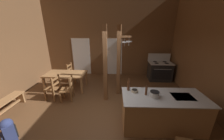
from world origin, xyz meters
TOP-DOWN VIEW (x-y plane):
  - ground_plane at (0.00, 0.00)m, footprint 7.66×7.73m
  - wall_back at (0.00, 3.53)m, footprint 7.66×0.14m
  - glazed_door_back_left at (-1.54, 3.46)m, footprint 1.00×0.01m
  - glazed_panel_back_right at (0.34, 3.46)m, footprint 0.84×0.01m
  - kitchen_island at (1.75, -0.46)m, footprint 2.17×0.99m
  - stove_range at (2.71, 2.78)m, footprint 1.15×0.83m
  - support_post_with_pot_rack at (0.59, 1.25)m, footprint 0.55×0.25m
  - support_post_center at (0.10, 0.78)m, footprint 0.14×0.14m
  - dining_table at (-1.71, 1.54)m, footprint 1.71×0.92m
  - ladderback_chair_near_window at (-1.88, 0.72)m, footprint 0.52×0.52m
  - ladderback_chair_by_post at (-1.73, 2.33)m, footprint 0.50×0.50m
  - ladderback_chair_at_table_end at (-1.30, 0.67)m, footprint 0.51×0.51m
  - bench_along_left_wall at (-3.03, -0.21)m, footprint 0.39×1.39m
  - backpack at (-2.07, -1.13)m, footprint 0.39×0.39m
  - stockpot_on_counter at (1.48, -0.50)m, footprint 0.30×0.23m
  - mixing_bowl_on_counter at (1.01, -0.27)m, footprint 0.19×0.19m
  - bottle_tall_on_counter at (1.29, -0.41)m, footprint 0.06×0.06m
  - bottle_short_on_counter at (0.84, -0.17)m, footprint 0.08×0.08m

SIDE VIEW (x-z plane):
  - ground_plane at x=0.00m, z-range -0.10..0.00m
  - bench_along_left_wall at x=-3.03m, z-range 0.08..0.52m
  - backpack at x=-2.07m, z-range 0.02..0.61m
  - ladderback_chair_near_window at x=-1.88m, z-range -0.02..0.93m
  - ladderback_chair_by_post at x=-1.73m, z-range -0.02..0.93m
  - ladderback_chair_at_table_end at x=-1.30m, z-range -0.02..0.93m
  - kitchen_island at x=1.75m, z-range 0.00..0.93m
  - stove_range at x=2.71m, z-range -0.18..1.14m
  - dining_table at x=-1.71m, z-range 0.28..1.02m
  - mixing_bowl_on_counter at x=1.01m, z-range 0.93..1.00m
  - stockpot_on_counter at x=1.48m, z-range 0.93..1.08m
  - glazed_door_back_left at x=-1.54m, z-range 0.00..2.05m
  - glazed_panel_back_right at x=0.34m, z-range 0.00..2.05m
  - bottle_tall_on_counter at x=1.29m, z-range 0.90..1.20m
  - bottle_short_on_counter at x=0.84m, z-range 0.89..1.24m
  - support_post_center at x=0.10m, z-range 0.00..2.72m
  - support_post_with_pot_rack at x=0.59m, z-range 0.08..2.79m
  - wall_back at x=0.00m, z-range 0.00..4.37m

